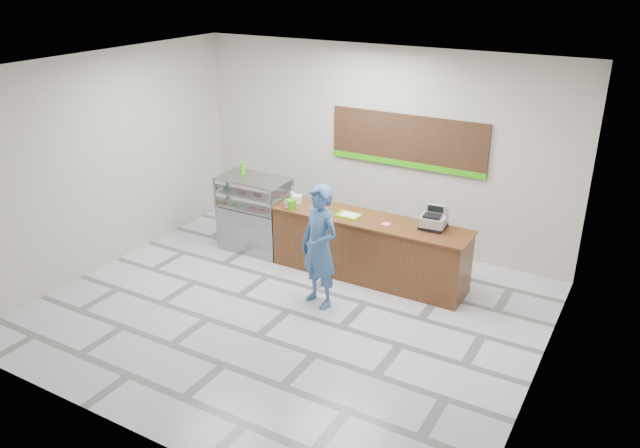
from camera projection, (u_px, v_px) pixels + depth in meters
The scene contains 16 objects.
floor at pixel (288, 311), 9.20m from camera, with size 7.00×7.00×0.00m, color silver.
back_wall at pixel (378, 147), 10.91m from camera, with size 7.00×7.00×0.00m, color beige.
ceiling at pixel (283, 70), 7.83m from camera, with size 7.00×7.00×0.00m, color silver.
sales_counter at pixel (368, 248), 9.98m from camera, with size 3.26×0.76×1.03m.
display_case at pixel (255, 213), 10.93m from camera, with size 1.22×0.72×1.33m.
menu_board at pixel (407, 142), 10.55m from camera, with size 2.80×0.06×0.90m.
cash_register at pixel (434, 220), 9.40m from camera, with size 0.41×0.42×0.35m.
card_terminal at pixel (429, 230), 9.34m from camera, with size 0.08×0.16×0.04m, color black.
serving_tray at pixel (349, 215), 9.89m from camera, with size 0.39×0.29×0.02m.
napkin_box at pixel (297, 199), 10.42m from camera, with size 0.14×0.14×0.12m, color white.
straw_cup at pixel (292, 196), 10.53m from camera, with size 0.09×0.09×0.13m, color silver.
promo_box at pixel (290, 204), 10.15m from camera, with size 0.17×0.11×0.15m, color #33B90C.
donut_decal at pixel (386, 224), 9.59m from camera, with size 0.15×0.15×0.00m, color pink.
green_cup_left at pixel (242, 166), 11.06m from camera, with size 0.09×0.09×0.14m, color #33B90C.
green_cup_right at pixel (243, 170), 10.89m from camera, with size 0.08×0.08×0.13m, color #33B90C.
customer at pixel (320, 247), 9.05m from camera, with size 0.68×0.45×1.87m, color #396198.
Camera 1 is at (4.37, -6.67, 4.78)m, focal length 35.00 mm.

